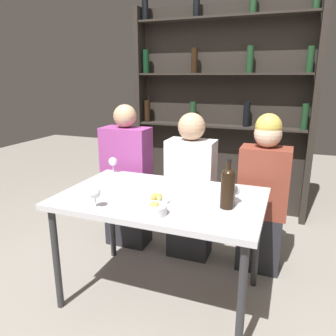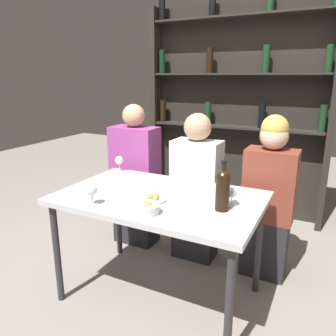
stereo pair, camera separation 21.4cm
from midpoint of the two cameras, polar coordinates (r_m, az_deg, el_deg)
name	(u,v)px [view 2 (the right image)]	position (r m, az deg, el deg)	size (l,w,h in m)	color
ground_plane	(160,294)	(2.43, 1.31, -21.22)	(10.00, 10.00, 0.00)	gray
dining_table	(159,205)	(2.10, 1.42, -6.48)	(1.28, 0.81, 0.73)	silver
wine_rack_wall	(236,105)	(3.56, 13.48, 10.54)	(1.90, 0.21, 2.27)	#28231E
wine_bottle	(223,188)	(1.86, 12.79, -3.52)	(0.08, 0.08, 0.29)	black
wine_glass_0	(119,161)	(2.59, -6.18, 1.24)	(0.07, 0.07, 0.12)	silver
wine_glass_1	(92,191)	(1.94, -10.11, -4.03)	(0.06, 0.06, 0.12)	silver
wine_glass_2	(232,194)	(1.94, 14.16, -4.40)	(0.06, 0.06, 0.11)	silver
food_plate_0	(151,199)	(1.99, 0.11, -5.41)	(0.19, 0.19, 0.05)	silver
snack_bowl	(147,208)	(1.80, -0.24, -7.13)	(0.14, 0.14, 0.07)	white
seated_person_left	(135,180)	(2.87, -3.58, -2.16)	(0.40, 0.22, 1.24)	#26262B
seated_person_center	(196,192)	(2.65, 7.22, -4.15)	(0.38, 0.22, 1.20)	#26262B
seated_person_right	(268,201)	(2.52, 19.45, -5.43)	(0.36, 0.22, 1.21)	#26262B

